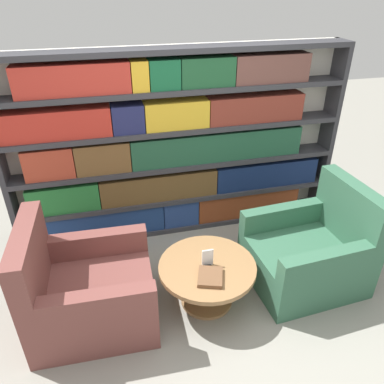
% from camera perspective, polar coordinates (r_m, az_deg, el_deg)
% --- Properties ---
extents(ground_plane, '(14.00, 14.00, 0.00)m').
position_cam_1_polar(ground_plane, '(3.22, 4.48, -19.87)').
color(ground_plane, gray).
extents(bookshelf, '(3.39, 0.30, 1.92)m').
position_cam_1_polar(bookshelf, '(3.83, -2.62, 6.50)').
color(bookshelf, silver).
rests_on(bookshelf, ground_plane).
extents(armchair_left, '(0.97, 0.86, 0.93)m').
position_cam_1_polar(armchair_left, '(3.17, -15.84, -14.42)').
color(armchair_left, brown).
rests_on(armchair_left, ground_plane).
extents(armchair_right, '(0.99, 0.88, 0.93)m').
position_cam_1_polar(armchair_right, '(3.58, 17.56, -8.79)').
color(armchair_right, '#336047').
rests_on(armchair_right, ground_plane).
extents(coffee_table, '(0.81, 0.81, 0.40)m').
position_cam_1_polar(coffee_table, '(3.21, 2.31, -12.60)').
color(coffee_table, olive).
rests_on(coffee_table, ground_plane).
extents(table_sign, '(0.09, 0.06, 0.16)m').
position_cam_1_polar(table_sign, '(3.09, 2.38, -10.15)').
color(table_sign, black).
rests_on(table_sign, coffee_table).
extents(stray_book, '(0.25, 0.27, 0.03)m').
position_cam_1_polar(stray_book, '(3.00, 2.80, -12.79)').
color(stray_book, brown).
rests_on(stray_book, coffee_table).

